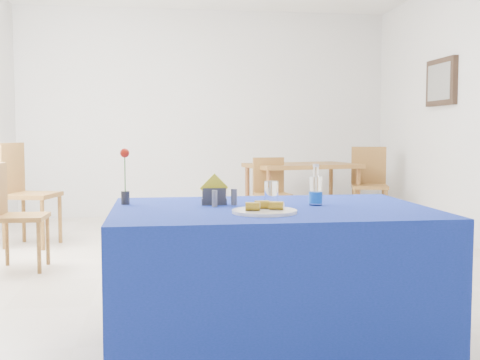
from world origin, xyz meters
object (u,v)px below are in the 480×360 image
Objects in this scene: chair_bg_right at (369,180)px; chair_win_b at (23,187)px; blue_table at (271,280)px; oak_table at (302,170)px; water_bottle at (316,192)px; chair_bg_left at (271,188)px; chair_win_a at (11,208)px; plate at (264,211)px.

chair_win_b is (-3.96, -0.93, 0.04)m from chair_bg_right.
blue_table is 4.51m from oak_table.
water_bottle reaches higher than chair_bg_left.
water_bottle is 4.52m from chair_bg_right.
water_bottle is 2.93m from chair_win_a.
chair_bg_right is (2.13, 4.41, -0.21)m from plate.
plate is 1.44× the size of water_bottle.
chair_bg_right is 1.08× the size of chair_win_a.
oak_table is 1.40× the size of chair_win_b.
plate is 3.94m from chair_win_b.
blue_table is 0.52m from water_bottle.
chair_win_b is (-2.16, 3.20, -0.23)m from water_bottle.
chair_win_b is at bearing 117.82° from plate.
water_bottle is 3.91m from chair_bg_left.
chair_bg_left is at bearing 82.62° from water_bottle.
chair_bg_right is 4.33m from chair_win_a.
chair_win_b is at bearing 120.34° from blue_table.
plate is at bearing -142.76° from chair_win_a.
chair_bg_left is at bearing -53.36° from chair_win_a.
oak_table is 0.66m from chair_bg_left.
plate reaches higher than blue_table.
oak_table is at bearing 77.10° from water_bottle.
chair_bg_left is 1.33m from chair_bg_right.
oak_table is at bearing 74.04° from plate.
water_bottle is (0.32, 0.28, 0.06)m from plate.
chair_win_b reaches higher than oak_table.
chair_win_b reaches higher than chair_bg_left.
chair_bg_left is (0.75, 3.92, 0.11)m from blue_table.
chair_win_b reaches higher than plate.
chair_win_b reaches higher than water_bottle.
chair_bg_right is (2.05, 4.19, 0.18)m from blue_table.
chair_bg_right is at bearing 6.06° from chair_bg_left.
chair_bg_right reaches higher than chair_bg_left.
plate is 0.35× the size of chair_win_a.
chair_win_a reaches higher than plate.
water_bottle is 0.24× the size of chair_win_a.
chair_bg_right is at bearing -60.31° from chair_win_a.
blue_table is at bearing -166.60° from water_bottle.
blue_table is 1.54× the size of chair_win_b.
water_bottle reaches higher than plate.
chair_bg_right reaches higher than plate.
water_bottle is 3.87m from chair_win_b.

